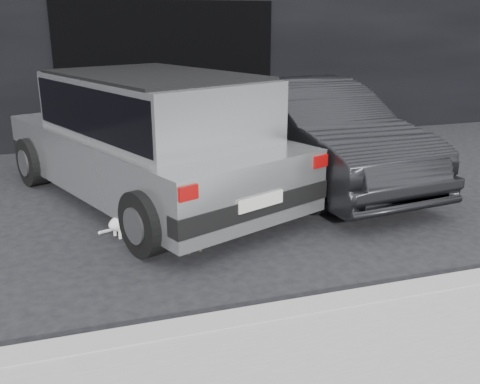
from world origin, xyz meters
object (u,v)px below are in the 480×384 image
object	(u,v)px
silver_hatchback	(150,132)
second_car	(310,132)
cat_siamese	(189,238)
cat_white	(131,220)

from	to	relation	value
silver_hatchback	second_car	bearing A→B (deg)	-17.62
cat_siamese	cat_white	world-z (taller)	cat_white
second_car	cat_white	distance (m)	3.09
second_car	cat_white	xyz separation A→B (m)	(-2.75, -1.30, -0.57)
second_car	cat_siamese	world-z (taller)	second_car
second_car	cat_white	bearing A→B (deg)	-161.24
cat_white	cat_siamese	bearing A→B (deg)	17.46
silver_hatchback	cat_siamese	size ratio (longest dim) A/B	6.43
silver_hatchback	cat_white	distance (m)	1.40
second_car	silver_hatchback	bearing A→B (deg)	178.08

